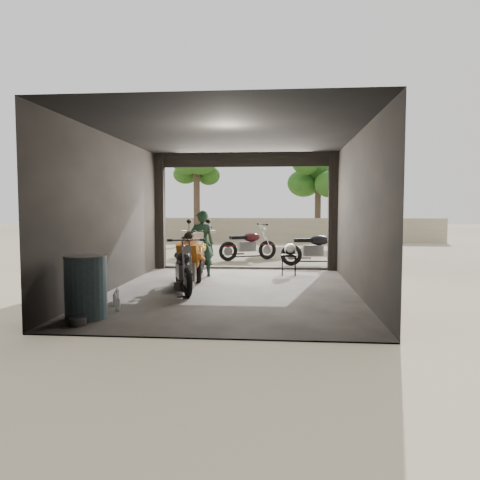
% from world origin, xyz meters
% --- Properties ---
extents(ground, '(80.00, 80.00, 0.00)m').
position_xyz_m(ground, '(0.00, 0.00, 0.00)').
color(ground, '#7A6D56').
rests_on(ground, ground).
extents(garage, '(7.00, 7.13, 3.20)m').
position_xyz_m(garage, '(0.00, 0.55, 1.28)').
color(garage, '#2D2B28').
rests_on(garage, ground).
extents(boundary_wall, '(18.00, 0.30, 1.20)m').
position_xyz_m(boundary_wall, '(0.00, 14.00, 0.60)').
color(boundary_wall, gray).
rests_on(boundary_wall, ground).
extents(tree_left, '(2.20, 2.20, 5.60)m').
position_xyz_m(tree_left, '(-3.00, 12.50, 3.99)').
color(tree_left, '#382B1E').
rests_on(tree_left, ground).
extents(tree_right, '(2.20, 2.20, 5.00)m').
position_xyz_m(tree_right, '(2.80, 14.00, 3.56)').
color(tree_right, '#382B1E').
rests_on(tree_right, ground).
extents(main_bike, '(0.99, 1.90, 1.21)m').
position_xyz_m(main_bike, '(-0.98, 1.73, 0.60)').
color(main_bike, beige).
rests_on(main_bike, ground).
extents(left_bike, '(1.19, 1.79, 1.12)m').
position_xyz_m(left_bike, '(-1.01, -0.07, 0.56)').
color(left_bike, black).
rests_on(left_bike, ground).
extents(outside_bike_a, '(1.66, 1.56, 1.09)m').
position_xyz_m(outside_bike_a, '(-1.89, 5.92, 0.55)').
color(outside_bike_a, black).
rests_on(outside_bike_a, ground).
extents(outside_bike_b, '(1.90, 1.46, 1.19)m').
position_xyz_m(outside_bike_b, '(-0.08, 5.73, 0.60)').
color(outside_bike_b, '#3F0F14').
rests_on(outside_bike_b, ground).
extents(outside_bike_c, '(1.84, 0.91, 1.20)m').
position_xyz_m(outside_bike_c, '(2.00, 4.48, 0.60)').
color(outside_bike_c, black).
rests_on(outside_bike_c, ground).
extents(rider, '(0.69, 0.54, 1.66)m').
position_xyz_m(rider, '(-0.96, 1.92, 0.83)').
color(rider, black).
rests_on(rider, ground).
extents(mechanic, '(0.61, 0.81, 1.15)m').
position_xyz_m(mechanic, '(-1.02, 0.36, 0.57)').
color(mechanic, '#C4691A').
rests_on(mechanic, ground).
extents(stool, '(0.39, 0.39, 0.54)m').
position_xyz_m(stool, '(1.19, 2.36, 0.46)').
color(stool, black).
rests_on(stool, ground).
extents(helmet, '(0.37, 0.38, 0.28)m').
position_xyz_m(helmet, '(1.22, 2.37, 0.68)').
color(helmet, silver).
rests_on(helmet, stool).
extents(oil_drum, '(0.75, 0.75, 0.98)m').
position_xyz_m(oil_drum, '(-2.00, -2.56, 0.49)').
color(oil_drum, '#3E5A68').
rests_on(oil_drum, ground).
extents(sign_post, '(0.82, 0.08, 2.46)m').
position_xyz_m(sign_post, '(2.76, 3.79, 1.66)').
color(sign_post, black).
rests_on(sign_post, ground).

